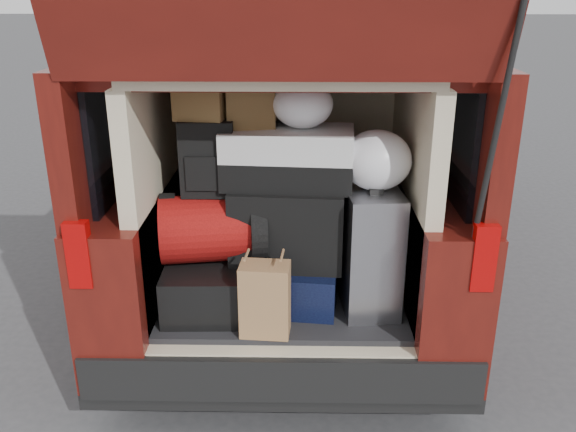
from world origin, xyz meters
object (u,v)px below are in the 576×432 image
object	(u,v)px
silver_roller	(370,249)
kraft_bag	(265,299)
red_duffel	(213,228)
black_hardshell	(212,280)
black_soft_case	(288,225)
backpack	(208,158)
twotone_duffel	(288,157)
navy_hardshell	(298,279)

from	to	relation	value
silver_roller	kraft_bag	distance (m)	0.60
kraft_bag	red_duffel	distance (m)	0.47
black_hardshell	black_soft_case	bearing A→B (deg)	2.81
black_soft_case	backpack	distance (m)	0.52
silver_roller	twotone_duffel	bearing A→B (deg)	163.09
kraft_bag	black_soft_case	xyz separation A→B (m)	(0.10, 0.33, 0.24)
black_hardshell	backpack	distance (m)	0.64
navy_hardshell	black_soft_case	distance (m)	0.31
black_hardshell	red_duffel	world-z (taller)	red_duffel
black_hardshell	silver_roller	size ratio (longest dim) A/B	0.97
navy_hardshell	black_hardshell	bearing A→B (deg)	-168.65
silver_roller	kraft_bag	bearing A→B (deg)	-156.27
kraft_bag	twotone_duffel	xyz separation A→B (m)	(0.10, 0.37, 0.58)
navy_hardshell	kraft_bag	bearing A→B (deg)	-107.70
kraft_bag	red_duffel	bearing A→B (deg)	136.31
kraft_bag	red_duffel	size ratio (longest dim) A/B	0.69
silver_roller	black_soft_case	xyz separation A→B (m)	(-0.41, 0.05, 0.10)
black_soft_case	red_duffel	bearing A→B (deg)	-171.16
black_hardshell	black_soft_case	distance (m)	0.49
backpack	silver_roller	bearing A→B (deg)	-5.33
red_duffel	twotone_duffel	world-z (taller)	twotone_duffel
red_duffel	navy_hardshell	bearing A→B (deg)	-4.09
navy_hardshell	red_duffel	bearing A→B (deg)	-168.68
backpack	kraft_bag	bearing A→B (deg)	-50.82
black_soft_case	backpack	size ratio (longest dim) A/B	1.50
kraft_bag	backpack	distance (m)	0.73
navy_hardshell	silver_roller	size ratio (longest dim) A/B	0.80
silver_roller	twotone_duffel	size ratio (longest dim) A/B	1.00
black_soft_case	twotone_duffel	size ratio (longest dim) A/B	0.88
black_hardshell	twotone_duffel	distance (m)	0.75
silver_roller	kraft_bag	size ratio (longest dim) A/B	1.77
backpack	navy_hardshell	bearing A→B (deg)	-0.52
black_soft_case	twotone_duffel	bearing A→B (deg)	92.69
black_soft_case	twotone_duffel	world-z (taller)	twotone_duffel
red_duffel	backpack	world-z (taller)	backpack
navy_hardshell	black_soft_case	size ratio (longest dim) A/B	0.90
silver_roller	black_soft_case	bearing A→B (deg)	167.59
backpack	red_duffel	bearing A→B (deg)	-67.68
navy_hardshell	silver_roller	xyz separation A→B (m)	(0.36, -0.06, 0.20)
silver_roller	black_soft_case	size ratio (longest dim) A/B	1.13
black_hardshell	backpack	bearing A→B (deg)	80.58
silver_roller	backpack	bearing A→B (deg)	170.90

